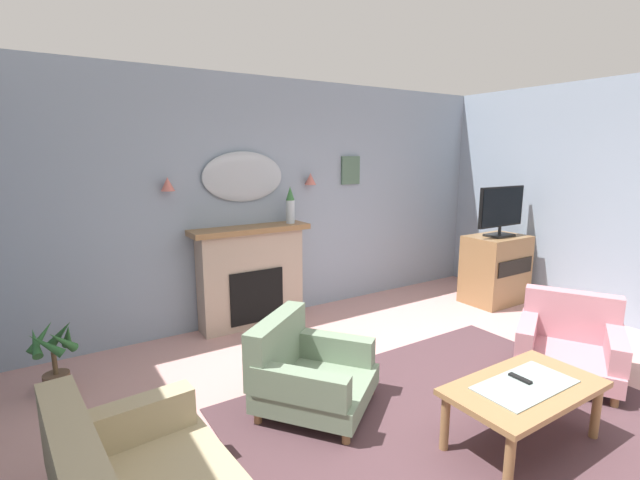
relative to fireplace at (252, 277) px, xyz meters
The scene contains 16 objects.
floor 2.92m from the fireplace, 79.70° to the right, with size 7.23×6.97×0.10m, color #C6938E.
wall_back 1.01m from the fireplace, 23.45° to the left, with size 7.23×0.10×2.82m, color #8C9EB2.
patterned_rug 2.72m from the fireplace, 78.93° to the right, with size 3.20×2.40×0.01m, color #4C3338.
fireplace is the anchor object (origin of this frame).
mantel_vase_right 0.95m from the fireplace, ahead, with size 0.10×0.10×0.43m.
wall_mirror 1.15m from the fireplace, 90.00° to the left, with size 0.96×0.06×0.56m, color #B2BCC6.
wall_sconce_left 1.38m from the fireplace, behind, with size 0.14×0.14×0.14m, color #D17066.
wall_sconce_right 1.38m from the fireplace, ahead, with size 0.14×0.14×0.14m, color #D17066.
framed_picture 1.91m from the fireplace, ahead, with size 0.28×0.03×0.36m, color #4C6B56.
coffee_table 3.08m from the fireplace, 78.05° to the right, with size 1.10×0.60×0.45m.
tv_remote 3.02m from the fireplace, 77.28° to the right, with size 0.04×0.16×0.02m, color black.
armchair_in_corner 3.25m from the fireplace, 54.23° to the right, with size 1.10×1.09×0.71m.
armchair_beside_couch 1.86m from the fireplace, 101.32° to the right, with size 1.13×1.14×0.71m.
tv_cabinet 3.23m from the fireplace, 17.84° to the right, with size 0.80×0.57×0.90m.
tv_flatscreen 3.31m from the fireplace, 18.19° to the right, with size 0.84×0.24×0.65m.
potted_plant_small_fern 2.08m from the fireplace, 165.17° to the right, with size 0.39×0.40×0.62m.
Camera 1 is at (-2.52, -1.76, 1.97)m, focal length 25.04 mm.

